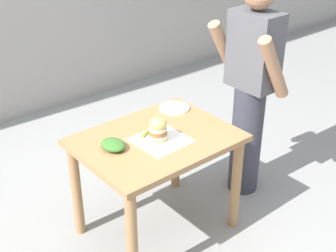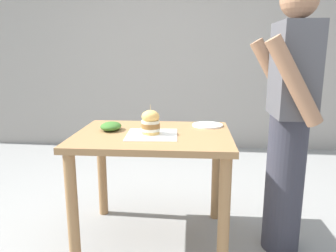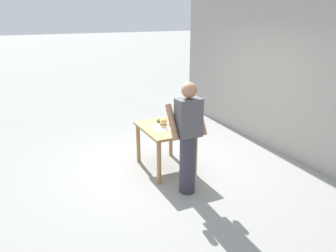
{
  "view_description": "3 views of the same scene",
  "coord_description": "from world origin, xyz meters",
  "px_view_note": "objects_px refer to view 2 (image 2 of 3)",
  "views": [
    {
      "loc": [
        2.09,
        -1.64,
        2.29
      ],
      "look_at": [
        0.0,
        0.1,
        0.81
      ],
      "focal_mm": 50.0,
      "sensor_mm": 36.0,
      "label": 1
    },
    {
      "loc": [
        2.08,
        0.26,
        1.28
      ],
      "look_at": [
        0.0,
        0.1,
        0.81
      ],
      "focal_mm": 35.0,
      "sensor_mm": 36.0,
      "label": 2
    },
    {
      "loc": [
        2.24,
        4.69,
        2.59
      ],
      "look_at": [
        0.0,
        0.1,
        0.81
      ],
      "focal_mm": 35.0,
      "sensor_mm": 36.0,
      "label": 3
    }
  ],
  "objects_px": {
    "side_plate_with_forks": "(207,125)",
    "side_salad": "(111,126)",
    "pickle_spear": "(147,129)",
    "patio_table": "(153,153)",
    "diner_across_table": "(289,118)",
    "sandwich": "(151,122)"
  },
  "relations": [
    {
      "from": "sandwich",
      "to": "pickle_spear",
      "type": "distance_m",
      "value": 0.12
    },
    {
      "from": "sandwich",
      "to": "pickle_spear",
      "type": "bearing_deg",
      "value": -159.9
    },
    {
      "from": "side_salad",
      "to": "pickle_spear",
      "type": "bearing_deg",
      "value": 90.45
    },
    {
      "from": "patio_table",
      "to": "side_plate_with_forks",
      "type": "relative_size",
      "value": 4.63
    },
    {
      "from": "side_plate_with_forks",
      "to": "diner_across_table",
      "type": "xyz_separation_m",
      "value": [
        0.29,
        0.49,
        0.12
      ]
    },
    {
      "from": "patio_table",
      "to": "sandwich",
      "type": "bearing_deg",
      "value": -18.15
    },
    {
      "from": "sandwich",
      "to": "diner_across_table",
      "type": "distance_m",
      "value": 0.87
    },
    {
      "from": "pickle_spear",
      "to": "diner_across_table",
      "type": "distance_m",
      "value": 0.91
    },
    {
      "from": "sandwich",
      "to": "side_plate_with_forks",
      "type": "height_order",
      "value": "sandwich"
    },
    {
      "from": "patio_table",
      "to": "pickle_spear",
      "type": "distance_m",
      "value": 0.17
    },
    {
      "from": "side_plate_with_forks",
      "to": "diner_across_table",
      "type": "relative_size",
      "value": 0.13
    },
    {
      "from": "sandwich",
      "to": "patio_table",
      "type": "bearing_deg",
      "value": 161.85
    },
    {
      "from": "diner_across_table",
      "to": "side_plate_with_forks",
      "type": "bearing_deg",
      "value": -121.1
    },
    {
      "from": "sandwich",
      "to": "side_salad",
      "type": "distance_m",
      "value": 0.3
    },
    {
      "from": "sandwich",
      "to": "side_plate_with_forks",
      "type": "xyz_separation_m",
      "value": [
        -0.28,
        0.38,
        -0.07
      ]
    },
    {
      "from": "side_salad",
      "to": "diner_across_table",
      "type": "relative_size",
      "value": 0.11
    },
    {
      "from": "side_plate_with_forks",
      "to": "side_salad",
      "type": "height_order",
      "value": "side_salad"
    },
    {
      "from": "side_plate_with_forks",
      "to": "sandwich",
      "type": "bearing_deg",
      "value": -53.6
    },
    {
      "from": "patio_table",
      "to": "side_salad",
      "type": "height_order",
      "value": "side_salad"
    },
    {
      "from": "pickle_spear",
      "to": "patio_table",
      "type": "bearing_deg",
      "value": 35.65
    },
    {
      "from": "sandwich",
      "to": "pickle_spear",
      "type": "relative_size",
      "value": 2.26
    },
    {
      "from": "side_salad",
      "to": "sandwich",
      "type": "bearing_deg",
      "value": 72.0
    }
  ]
}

